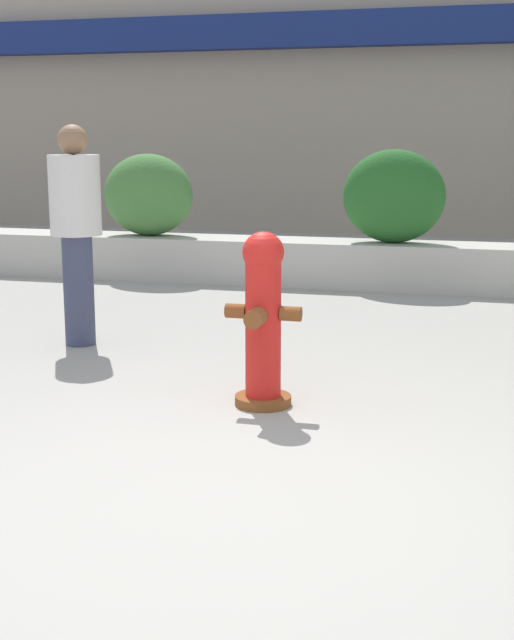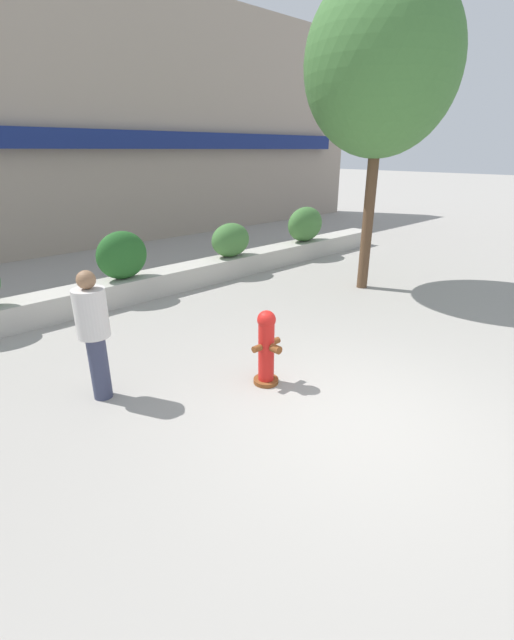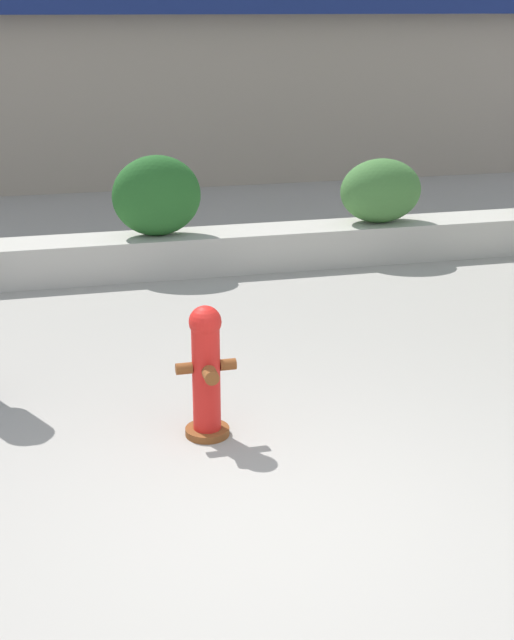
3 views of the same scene
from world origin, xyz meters
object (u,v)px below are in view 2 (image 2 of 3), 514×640
at_px(hedge_bush_2, 122,255).
at_px(hedge_bush_4, 305,224).
at_px(street_tree, 383,66).
at_px(hedge_bush_3, 231,240).
at_px(fire_hydrant, 266,347).
at_px(pedestrian, 93,328).

xyz_separation_m(hedge_bush_2, hedge_bush_4, (5.86, 0.00, -0.00)).
bearing_deg(hedge_bush_4, hedge_bush_2, 180.00).
relative_size(hedge_bush_4, street_tree, 0.21).
bearing_deg(hedge_bush_2, hedge_bush_4, 0.00).
height_order(hedge_bush_3, fire_hydrant, hedge_bush_3).
bearing_deg(street_tree, pedestrian, -176.32).
distance_m(hedge_bush_2, street_tree, 6.51).
bearing_deg(hedge_bush_4, pedestrian, -157.05).
distance_m(hedge_bush_3, pedestrian, 6.09).
bearing_deg(street_tree, fire_hydrant, -161.11).
relative_size(hedge_bush_3, pedestrian, 0.64).
height_order(hedge_bush_2, fire_hydrant, hedge_bush_2).
bearing_deg(fire_hydrant, hedge_bush_3, 54.84).
height_order(fire_hydrant, street_tree, street_tree).
bearing_deg(pedestrian, hedge_bush_4, 22.95).
distance_m(hedge_bush_2, hedge_bush_4, 5.86).
xyz_separation_m(hedge_bush_4, pedestrian, (-7.96, -3.37, -0.01)).
distance_m(hedge_bush_4, fire_hydrant, 7.67).
relative_size(hedge_bush_3, hedge_bush_4, 0.84).
distance_m(hedge_bush_3, street_tree, 4.98).
relative_size(hedge_bush_2, fire_hydrant, 1.02).
bearing_deg(street_tree, hedge_bush_2, 147.14).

